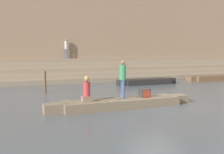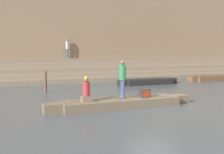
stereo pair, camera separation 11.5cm
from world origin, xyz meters
The scene contains 11 objects.
ground_plane centered at (0.00, 0.00, 0.00)m, with size 120.00×120.00×0.00m, color #4C5660.
ghat_steps centered at (0.00, 11.35, 0.73)m, with size 36.00×2.81×1.98m.
back_wall centered at (0.00, 12.98, 4.39)m, with size 34.20×1.28×8.84m.
rowboat_main centered at (-1.72, -0.15, 0.21)m, with size 7.03×1.34×0.38m.
person_standing centered at (-1.63, -0.03, 1.41)m, with size 0.31×0.31×1.76m.
person_rowing centered at (-3.41, -0.20, 0.84)m, with size 0.43×0.34×1.11m.
tv_set centered at (-0.52, -0.10, 0.58)m, with size 0.45×0.41×0.39m.
moored_boat_shore centered at (3.78, 7.14, 0.23)m, with size 5.02×1.28×0.42m.
moored_boat_distant centered at (10.91, 7.72, 0.23)m, with size 5.22×1.28×0.42m.
mooring_post centered at (-4.33, 5.78, 0.67)m, with size 0.16×0.16×1.33m, color brown.
person_on_steps centered at (-1.55, 12.10, 2.99)m, with size 0.30×0.30×1.72m.
Camera 2 is at (-6.51, -10.95, 2.46)m, focal length 42.00 mm.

